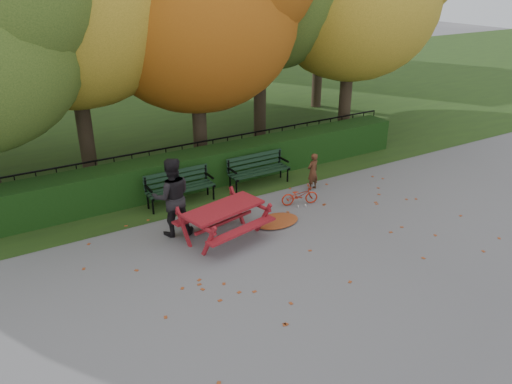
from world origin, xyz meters
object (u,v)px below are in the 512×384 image
adult (172,197)px  bicycle (300,195)px  child (313,172)px  tree_c (208,2)px  bench_right (258,168)px  bench_left (179,185)px  picnic_table (224,214)px

adult → bicycle: size_ratio=1.91×
child → bicycle: bearing=24.2°
tree_c → bench_right: (0.27, -2.26, -4.30)m
bench_left → child: bearing=-16.9°
child → adult: 4.36m
adult → picnic_table: bearing=151.7°
tree_c → adult: tree_c is taller
child → bench_left: bearing=-28.1°
adult → bicycle: 3.51m
tree_c → bench_left: 5.31m
bench_left → bench_right: size_ratio=1.00×
bench_right → bicycle: 1.75m
child → bench_right: bearing=-54.3°
child → adult: adult is taller
bench_left → tree_c: bearing=46.6°
tree_c → adult: 6.13m
picnic_table → bench_right: bearing=32.9°
bicycle → bench_right: bearing=25.7°
picnic_table → adult: bearing=125.6°
child → bicycle: 1.13m
bench_right → adult: 3.53m
bench_right → child: bearing=-43.1°
picnic_table → bicycle: (2.54, 0.59, -0.36)m
tree_c → bench_left: (-2.13, -2.26, -4.30)m
bench_right → bicycle: bearing=-81.5°
bench_left → child: child is taller
picnic_table → tree_c: bearing=53.8°
picnic_table → bicycle: bearing=0.8°
tree_c → bench_left: tree_c is taller
bench_right → adult: (-3.18, -1.49, 0.42)m
child → picnic_table: bearing=8.4°
picnic_table → child: child is taller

